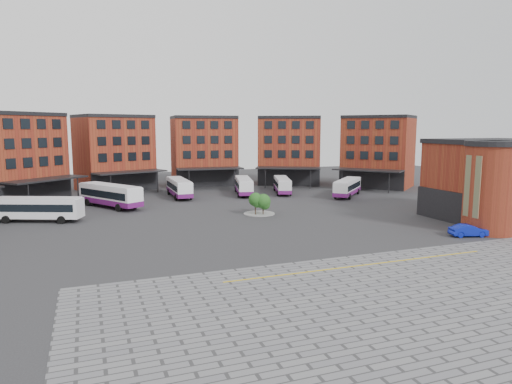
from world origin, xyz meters
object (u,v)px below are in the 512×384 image
object	(u,v)px
bus_a	(38,207)
bus_b	(110,195)
bus_c	(179,187)
tree_island	(261,202)
bus_d	(244,186)
bus_f	(347,187)
bus_e	(282,185)
blue_car	(469,230)

from	to	relation	value
bus_a	bus_b	world-z (taller)	bus_b
bus_b	bus_c	bearing A→B (deg)	-1.50
tree_island	bus_c	bearing A→B (deg)	110.11
bus_a	bus_c	size ratio (longest dim) A/B	1.00
bus_d	bus_f	distance (m)	18.62
bus_c	bus_d	distance (m)	11.68
tree_island	bus_b	bearing A→B (deg)	144.98
bus_b	bus_e	bearing A→B (deg)	-22.35
tree_island	bus_c	xyz separation A→B (m)	(-7.48, 20.43, -0.04)
bus_d	bus_c	bearing A→B (deg)	-171.25
bus_d	blue_car	bearing A→B (deg)	-58.04
bus_c	bus_f	xyz separation A→B (m)	(28.15, -9.64, -0.07)
bus_a	bus_c	world-z (taller)	bus_c
bus_d	blue_car	distance (m)	41.74
bus_d	blue_car	world-z (taller)	bus_d
bus_d	bus_e	size ratio (longest dim) A/B	1.05
bus_a	bus_d	world-z (taller)	bus_a
bus_c	bus_e	world-z (taller)	bus_c
bus_d	bus_f	size ratio (longest dim) A/B	1.17
tree_island	bus_c	distance (m)	21.76
tree_island	blue_car	distance (m)	26.55
bus_e	bus_f	bearing A→B (deg)	-21.78
tree_island	bus_d	bearing A→B (deg)	77.90
bus_b	bus_f	world-z (taller)	bus_b
bus_a	blue_car	size ratio (longest dim) A/B	2.71
bus_a	bus_d	bearing A→B (deg)	-44.76
tree_island	bus_b	distance (m)	23.69
bus_b	bus_e	distance (m)	31.23
bus_a	bus_e	bearing A→B (deg)	-49.73
tree_island	bus_c	world-z (taller)	bus_c
bus_a	bus_b	bearing A→B (deg)	-26.97
tree_island	bus_a	size ratio (longest dim) A/B	0.39
tree_island	blue_car	size ratio (longest dim) A/B	1.05
bus_b	bus_d	distance (m)	24.26
tree_island	bus_b	xyz separation A→B (m)	(-19.40, 13.60, 0.14)
bus_c	bus_a	bearing A→B (deg)	-144.90
tree_island	bus_e	world-z (taller)	tree_island
bus_e	blue_car	distance (m)	39.17
tree_island	bus_f	distance (m)	23.31
bus_b	bus_c	size ratio (longest dim) A/B	1.07
bus_e	blue_car	xyz separation A→B (m)	(5.67, -38.75, -0.89)
bus_a	bus_d	distance (m)	35.66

